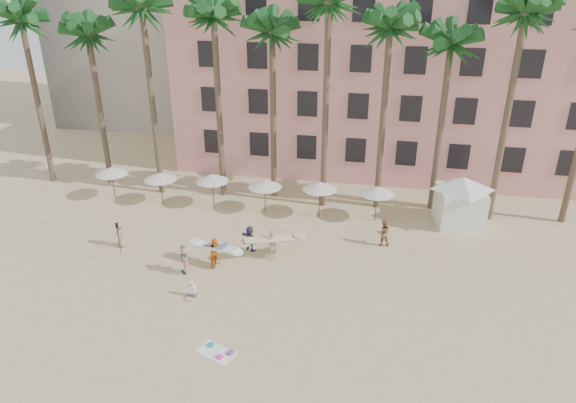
% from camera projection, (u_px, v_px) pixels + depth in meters
% --- Properties ---
extents(ground, '(120.00, 120.00, 0.00)m').
position_uv_depth(ground, '(228.00, 316.00, 26.51)').
color(ground, '#D1B789').
rests_on(ground, ground).
extents(pink_hotel, '(35.00, 14.00, 16.00)m').
position_uv_depth(pink_hotel, '(387.00, 72.00, 45.18)').
color(pink_hotel, '#E5998B').
rests_on(pink_hotel, ground).
extents(palm_row, '(44.40, 5.40, 16.30)m').
position_uv_depth(palm_row, '(292.00, 24.00, 34.43)').
color(palm_row, brown).
rests_on(palm_row, ground).
extents(umbrella_row, '(22.50, 2.70, 2.73)m').
position_uv_depth(umbrella_row, '(238.00, 181.00, 37.23)').
color(umbrella_row, '#332B23').
rests_on(umbrella_row, ground).
extents(cabana, '(5.05, 5.05, 3.50)m').
position_uv_depth(cabana, '(461.00, 197.00, 35.26)').
color(cabana, white).
rests_on(cabana, ground).
extents(beach_towel, '(2.05, 1.63, 0.14)m').
position_uv_depth(beach_towel, '(217.00, 352.00, 23.99)').
color(beach_towel, white).
rests_on(beach_towel, ground).
extents(carrier_yellow, '(3.47, 2.25, 1.93)m').
position_uv_depth(carrier_yellow, '(273.00, 243.00, 31.31)').
color(carrier_yellow, tan).
rests_on(carrier_yellow, ground).
extents(carrier_white, '(3.02, 1.48, 1.82)m').
position_uv_depth(carrier_white, '(216.00, 251.00, 30.64)').
color(carrier_white, orange).
rests_on(carrier_white, ground).
extents(beachgoers, '(17.38, 6.72, 1.82)m').
position_uv_depth(beachgoers, '(232.00, 245.00, 31.52)').
color(beachgoers, teal).
rests_on(beachgoers, ground).
extents(paddle, '(0.18, 0.04, 2.23)m').
position_uv_depth(paddle, '(118.00, 235.00, 31.61)').
color(paddle, black).
rests_on(paddle, ground).
extents(seated_man, '(0.41, 0.71, 0.92)m').
position_uv_depth(seated_man, '(191.00, 292.00, 27.93)').
color(seated_man, '#3F3F4C').
rests_on(seated_man, ground).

